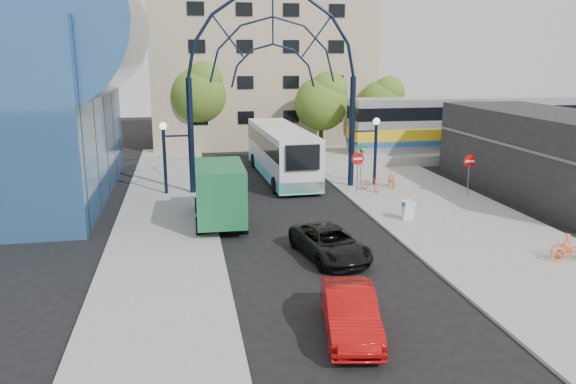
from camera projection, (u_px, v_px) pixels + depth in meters
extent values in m
plane|color=black|center=(331.00, 273.00, 21.86)|extent=(120.00, 120.00, 0.00)
cube|color=gray|center=(470.00, 230.00, 27.10)|extent=(8.00, 56.00, 0.12)
cube|color=gray|center=(165.00, 234.00, 26.40)|extent=(5.00, 50.00, 0.12)
cylinder|color=black|center=(191.00, 137.00, 33.50)|extent=(0.36, 0.36, 7.00)
cylinder|color=black|center=(352.00, 133.00, 35.29)|extent=(0.36, 0.36, 7.00)
cylinder|color=black|center=(165.00, 163.00, 33.57)|extent=(0.20, 0.20, 4.00)
cylinder|color=black|center=(375.00, 156.00, 35.94)|extent=(0.20, 0.20, 4.00)
sphere|color=white|center=(163.00, 126.00, 33.05)|extent=(0.44, 0.44, 0.44)
sphere|color=white|center=(376.00, 121.00, 35.41)|extent=(0.44, 0.44, 0.44)
cylinder|color=slate|center=(357.00, 175.00, 33.89)|extent=(0.06, 0.06, 2.20)
cylinder|color=red|center=(358.00, 159.00, 33.65)|extent=(0.80, 0.04, 0.80)
cube|color=white|center=(358.00, 159.00, 33.62)|extent=(0.55, 0.02, 0.12)
cylinder|color=slate|center=(468.00, 178.00, 33.09)|extent=(0.06, 0.06, 2.20)
cylinder|color=red|center=(470.00, 161.00, 32.85)|extent=(0.76, 0.04, 0.76)
cube|color=white|center=(470.00, 161.00, 32.82)|extent=(0.55, 0.02, 0.12)
cylinder|color=slate|center=(361.00, 168.00, 34.46)|extent=(0.05, 0.05, 2.80)
cube|color=#146626|center=(361.00, 147.00, 34.15)|extent=(0.70, 0.03, 0.18)
cube|color=#146626|center=(361.00, 151.00, 34.21)|extent=(0.03, 0.70, 0.18)
cube|color=white|center=(409.00, 211.00, 28.25)|extent=(0.55, 0.26, 0.99)
cube|color=white|center=(407.00, 209.00, 28.59)|extent=(0.55, 0.26, 0.99)
cube|color=#1E59A5|center=(408.00, 204.00, 28.35)|extent=(0.55, 0.42, 0.14)
cylinder|color=#2E598F|center=(60.00, 24.00, 31.66)|extent=(9.00, 16.00, 9.00)
cube|color=black|center=(547.00, 154.00, 33.68)|extent=(6.00, 16.00, 5.00)
cube|color=tan|center=(259.00, 69.00, 53.98)|extent=(20.00, 12.00, 14.00)
cube|color=gray|center=(497.00, 153.00, 46.36)|extent=(32.00, 5.00, 0.80)
cube|color=#B7B7BC|center=(500.00, 123.00, 45.77)|extent=(25.00, 3.00, 4.20)
cube|color=gold|center=(499.00, 130.00, 45.91)|extent=(25.10, 3.05, 0.90)
cube|color=black|center=(501.00, 111.00, 45.53)|extent=(25.05, 3.05, 1.00)
cube|color=#1E59A5|center=(498.00, 139.00, 46.07)|extent=(25.10, 3.05, 0.35)
cylinder|color=#382314|center=(321.00, 140.00, 47.46)|extent=(0.36, 0.36, 2.52)
sphere|color=#356019|center=(321.00, 104.00, 46.73)|extent=(4.48, 4.48, 4.48)
sphere|color=#356019|center=(328.00, 90.00, 46.27)|extent=(3.08, 3.08, 3.08)
cylinder|color=#382314|center=(200.00, 135.00, 49.44)|extent=(0.36, 0.36, 2.88)
sphere|color=#356019|center=(198.00, 94.00, 48.61)|extent=(5.12, 5.12, 5.12)
sphere|color=#356019|center=(204.00, 80.00, 48.11)|extent=(3.52, 3.52, 3.52)
cylinder|color=#382314|center=(380.00, 136.00, 50.47)|extent=(0.36, 0.36, 2.34)
sphere|color=#356019|center=(382.00, 104.00, 49.79)|extent=(4.16, 4.16, 4.16)
sphere|color=#356019|center=(389.00, 93.00, 49.35)|extent=(2.86, 2.86, 2.86)
cube|color=silver|center=(281.00, 150.00, 38.70)|extent=(3.09, 12.43, 3.12)
cube|color=#62DCD7|center=(281.00, 169.00, 39.00)|extent=(3.12, 12.43, 0.75)
cube|color=black|center=(281.00, 141.00, 38.55)|extent=(3.14, 12.18, 0.97)
cube|color=black|center=(303.00, 158.00, 32.62)|extent=(2.03, 0.21, 1.50)
cube|color=black|center=(266.00, 140.00, 44.55)|extent=(2.58, 0.27, 1.72)
cylinder|color=black|center=(254.00, 161.00, 42.38)|extent=(0.33, 1.04, 1.03)
cylinder|color=black|center=(288.00, 159.00, 42.93)|extent=(0.33, 1.04, 1.03)
cylinder|color=black|center=(275.00, 185.00, 34.40)|extent=(0.33, 1.04, 1.03)
cylinder|color=black|center=(317.00, 183.00, 34.96)|extent=(0.33, 1.04, 1.03)
cube|color=black|center=(218.00, 193.00, 30.12)|extent=(2.24, 2.33, 2.10)
cube|color=black|center=(216.00, 181.00, 31.12)|extent=(1.91, 0.13, 0.96)
cube|color=#196236|center=(220.00, 192.00, 27.20)|extent=(2.37, 4.43, 2.68)
cylinder|color=black|center=(197.00, 206.00, 29.81)|extent=(0.26, 0.92, 0.92)
cylinder|color=black|center=(239.00, 204.00, 30.17)|extent=(0.26, 0.92, 0.92)
cylinder|color=black|center=(198.00, 227.00, 26.24)|extent=(0.26, 0.92, 0.92)
cylinder|color=black|center=(245.00, 224.00, 26.60)|extent=(0.26, 0.92, 0.92)
imported|color=black|center=(330.00, 243.00, 23.34)|extent=(2.94, 4.99, 1.30)
imported|color=#9B0909|center=(350.00, 312.00, 16.93)|extent=(2.20, 4.50, 1.42)
imported|color=orange|center=(371.00, 184.00, 34.59)|extent=(1.15, 1.77, 0.88)
imported|color=orange|center=(391.00, 180.00, 35.52)|extent=(0.59, 1.61, 0.94)
imported|color=orange|center=(573.00, 250.00, 22.67)|extent=(1.85, 0.75, 0.95)
imported|color=#FC5D32|center=(573.00, 246.00, 22.92)|extent=(1.85, 0.84, 1.08)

